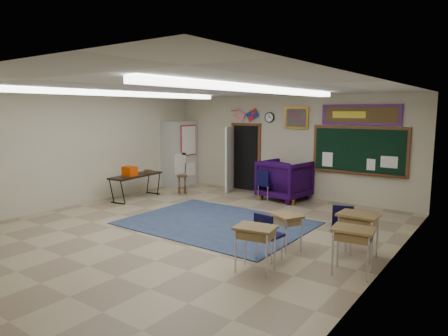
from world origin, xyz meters
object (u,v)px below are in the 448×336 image
Objects in this scene: student_desk_front_right at (358,233)px; wooden_stool at (182,184)px; folding_table at (136,186)px; student_desk_front_left at (286,230)px; wingback_armchair at (285,180)px.

student_desk_front_right is 1.36× the size of wooden_stool.
folding_table reaches higher than wooden_stool.
folding_table is (-6.76, 0.93, -0.06)m from student_desk_front_right.
folding_table is at bearing -166.46° from student_desk_front_left.
student_desk_front_right is at bearing 42.86° from student_desk_front_left.
wooden_stool is (0.66, 1.27, -0.09)m from folding_table.
student_desk_front_left is 5.69m from folding_table.
wooden_stool is at bearing 178.97° from student_desk_front_left.
student_desk_front_left is at bearing -19.00° from folding_table.
wingback_armchair is at bearing 28.98° from folding_table.
student_desk_front_left is 5.51m from wooden_stool.
wooden_stool is at bearing 30.21° from wingback_armchair.
student_desk_front_right reaches higher than wooden_stool.
wingback_armchair is 0.72× the size of folding_table.
student_desk_front_right is at bearing 140.60° from wingback_armchair.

